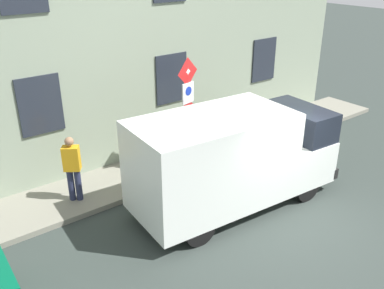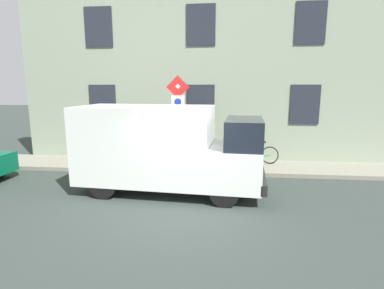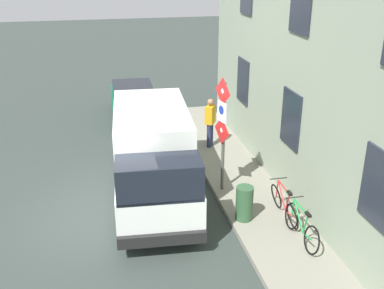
% 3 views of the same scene
% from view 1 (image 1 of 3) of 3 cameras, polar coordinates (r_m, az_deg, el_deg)
% --- Properties ---
extents(ground_plane, '(80.00, 80.00, 0.00)m').
position_cam_1_polar(ground_plane, '(10.65, 13.22, -9.73)').
color(ground_plane, '#2F3834').
extents(sidewalk_slab, '(1.91, 16.57, 0.14)m').
position_cam_1_polar(sidewalk_slab, '(13.10, -0.24, -1.76)').
color(sidewalk_slab, gray).
rests_on(sidewalk_slab, ground_plane).
extents(building_facade, '(0.75, 14.57, 7.41)m').
position_cam_1_polar(building_facade, '(12.98, -3.87, 14.87)').
color(building_facade, gray).
rests_on(building_facade, ground_plane).
extents(sign_post_stacked, '(0.20, 0.55, 3.16)m').
position_cam_1_polar(sign_post_stacked, '(11.36, -0.59, 5.60)').
color(sign_post_stacked, '#474C47').
rests_on(sign_post_stacked, sidewalk_slab).
extents(delivery_van, '(2.39, 5.46, 2.50)m').
position_cam_1_polar(delivery_van, '(10.30, 5.44, -1.76)').
color(delivery_van, silver).
rests_on(delivery_van, ground_plane).
extents(bicycle_green, '(0.46, 1.71, 0.89)m').
position_cam_1_polar(bicycle_green, '(14.49, 5.64, 2.70)').
color(bicycle_green, black).
rests_on(bicycle_green, sidewalk_slab).
extents(bicycle_red, '(0.46, 1.71, 0.89)m').
position_cam_1_polar(bicycle_red, '(13.86, 2.54, 1.76)').
color(bicycle_red, black).
rests_on(bicycle_red, sidewalk_slab).
extents(pedestrian, '(0.44, 0.48, 1.72)m').
position_cam_1_polar(pedestrian, '(10.80, -15.80, -2.89)').
color(pedestrian, '#262B47').
rests_on(pedestrian, sidewalk_slab).
extents(litter_bin, '(0.44, 0.44, 0.90)m').
position_cam_1_polar(litter_bin, '(13.04, 4.90, 0.55)').
color(litter_bin, '#2D5133').
rests_on(litter_bin, sidewalk_slab).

